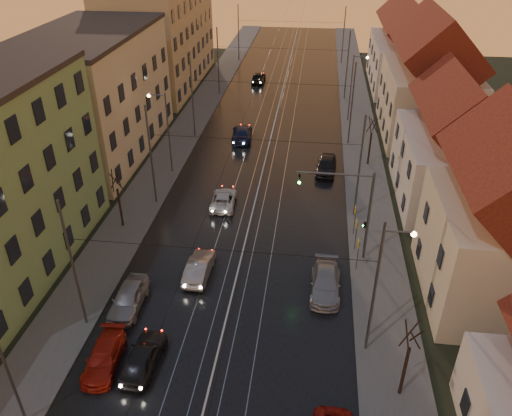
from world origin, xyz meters
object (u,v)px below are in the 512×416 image
at_px(street_lamp_3, 354,82).
at_px(parked_left_3, 128,298).
at_px(driving_car_0, 143,357).
at_px(street_lamp_2, 165,125).
at_px(driving_car_4, 258,77).
at_px(driving_car_1, 199,267).
at_px(driving_car_2, 223,199).
at_px(parked_left_2, 104,357).
at_px(parked_right_1, 325,283).
at_px(traffic_light_mast, 356,205).
at_px(driving_car_3, 242,133).
at_px(street_lamp_1, 383,275).
at_px(parked_right_2, 326,165).

xyz_separation_m(street_lamp_3, parked_left_3, (-15.55, -35.15, -4.13)).
bearing_deg(driving_car_0, street_lamp_2, -74.57).
height_order(street_lamp_2, driving_car_4, street_lamp_2).
bearing_deg(street_lamp_3, driving_car_1, -110.48).
relative_size(driving_car_2, parked_left_2, 1.03).
bearing_deg(street_lamp_2, parked_right_1, -46.30).
relative_size(driving_car_2, parked_right_1, 0.91).
height_order(traffic_light_mast, driving_car_3, traffic_light_mast).
bearing_deg(street_lamp_3, street_lamp_1, -90.00).
bearing_deg(parked_left_2, parked_right_1, 28.69).
distance_m(street_lamp_2, driving_car_4, 30.91).
xyz_separation_m(street_lamp_1, parked_left_2, (-15.30, -3.98, -4.27)).
relative_size(street_lamp_2, parked_left_3, 1.80).
relative_size(street_lamp_2, driving_car_1, 1.86).
distance_m(street_lamp_1, street_lamp_3, 36.00).
distance_m(driving_car_1, driving_car_3, 24.20).
distance_m(driving_car_1, parked_left_2, 9.31).
distance_m(street_lamp_1, street_lamp_2, 27.05).
height_order(street_lamp_3, parked_left_3, street_lamp_3).
xyz_separation_m(street_lamp_1, driving_car_3, (-12.28, 28.81, -4.12)).
xyz_separation_m(parked_left_3, parked_right_1, (12.65, 3.13, -0.06)).
distance_m(street_lamp_3, driving_car_0, 42.07).
bearing_deg(driving_car_4, parked_right_1, 102.97).
height_order(street_lamp_2, parked_right_2, street_lamp_2).
bearing_deg(driving_car_1, parked_right_2, -115.84).
bearing_deg(parked_right_2, traffic_light_mast, -77.53).
height_order(street_lamp_1, driving_car_3, street_lamp_1).
relative_size(street_lamp_2, street_lamp_3, 1.00).
bearing_deg(street_lamp_2, driving_car_2, -41.27).
relative_size(driving_car_1, parked_left_2, 1.01).
bearing_deg(street_lamp_1, parked_right_2, 97.60).
bearing_deg(street_lamp_1, street_lamp_3, 90.00).
distance_m(driving_car_4, parked_right_2, 30.14).
distance_m(street_lamp_2, traffic_light_mast, 20.89).
height_order(driving_car_1, parked_left_2, driving_car_1).
xyz_separation_m(driving_car_4, parked_right_1, (10.06, -46.20, -0.07)).
xyz_separation_m(driving_car_2, parked_right_2, (8.85, 7.43, 0.17)).
relative_size(traffic_light_mast, driving_car_4, 1.59).
distance_m(driving_car_0, driving_car_2, 18.15).
bearing_deg(parked_right_2, street_lamp_3, 83.52).
height_order(driving_car_4, parked_right_1, driving_car_4).
distance_m(street_lamp_1, parked_right_2, 22.34).
height_order(driving_car_2, parked_left_3, parked_left_3).
relative_size(driving_car_2, driving_car_3, 0.83).
bearing_deg(driving_car_1, driving_car_2, -88.44).
xyz_separation_m(street_lamp_2, driving_car_3, (5.93, 8.81, -4.12)).
distance_m(driving_car_1, driving_car_2, 9.73).
height_order(street_lamp_1, driving_car_1, street_lamp_1).
height_order(street_lamp_2, parked_right_1, street_lamp_2).
relative_size(street_lamp_2, driving_car_3, 1.53).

